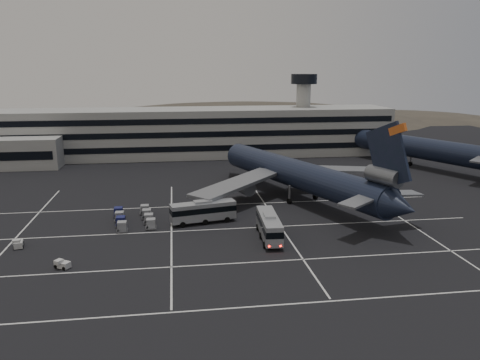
# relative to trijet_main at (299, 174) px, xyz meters

# --- Properties ---
(ground) EXTENTS (260.00, 260.00, 0.00)m
(ground) POSITION_rel_trijet_main_xyz_m (-19.11, -19.38, -5.25)
(ground) COLOR black
(ground) RESTS_ON ground
(lane_markings) EXTENTS (90.00, 55.62, 0.01)m
(lane_markings) POSITION_rel_trijet_main_xyz_m (-18.16, -18.65, -5.24)
(lane_markings) COLOR silver
(lane_markings) RESTS_ON ground
(terminal) EXTENTS (125.00, 26.00, 24.00)m
(terminal) POSITION_rel_trijet_main_xyz_m (-22.06, 51.77, 1.68)
(terminal) COLOR gray
(terminal) RESTS_ON ground
(hills) EXTENTS (352.00, 180.00, 44.00)m
(hills) POSITION_rel_trijet_main_xyz_m (-1.12, 150.62, -17.32)
(hills) COLOR #38332B
(hills) RESTS_ON ground
(trijet_main) EXTENTS (44.12, 55.37, 18.08)m
(trijet_main) POSITION_rel_trijet_main_xyz_m (0.00, 0.00, 0.00)
(trijet_main) COLOR black
(trijet_main) RESTS_ON ground
(trijet_far) EXTENTS (31.73, 54.29, 18.08)m
(trijet_far) POSITION_rel_trijet_main_xyz_m (39.33, 27.70, 0.18)
(trijet_far) COLOR black
(trijet_far) RESTS_ON ground
(bus_near) EXTENTS (3.34, 11.46, 4.00)m
(bus_near) POSITION_rel_trijet_main_xyz_m (-10.13, -20.64, -3.06)
(bus_near) COLOR #93959A
(bus_near) RESTS_ON ground
(bus_far) EXTENTS (11.43, 4.83, 3.93)m
(bus_far) POSITION_rel_trijet_main_xyz_m (-19.71, -11.66, -3.10)
(bus_far) COLOR #93959A
(bus_far) RESTS_ON ground
(tug_a) EXTENTS (1.74, 2.38, 1.38)m
(tug_a) POSITION_rel_trijet_main_xyz_m (-47.36, -19.18, -4.64)
(tug_a) COLOR #BABAB6
(tug_a) RESTS_ON ground
(tug_b) EXTENTS (2.32, 2.08, 1.28)m
(tug_b) POSITION_rel_trijet_main_xyz_m (-39.26, -27.70, -4.68)
(tug_b) COLOR #BABAB6
(tug_b) RESTS_ON ground
(uld_cluster) EXTENTS (8.07, 11.29, 1.71)m
(uld_cluster) POSITION_rel_trijet_main_xyz_m (-31.41, -9.84, -4.41)
(uld_cluster) COLOR #2D2D30
(uld_cluster) RESTS_ON ground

